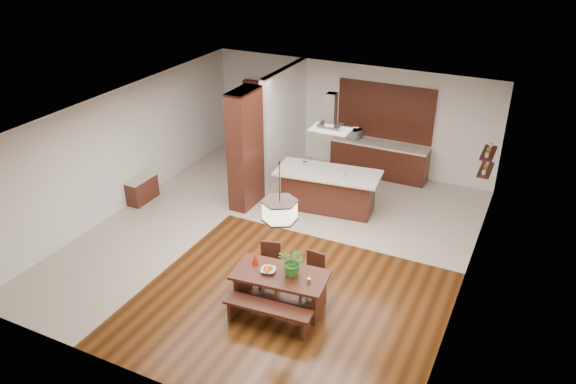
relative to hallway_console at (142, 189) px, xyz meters
The scene contains 25 objects.
room_shell 4.20m from the hallway_console, ahead, with size 9.00×9.04×2.92m.
tile_hallway 1.12m from the hallway_console, 10.68° to the right, with size 2.50×9.00×0.01m, color beige.
tile_kitchen 5.57m from the hallway_console, 24.44° to the left, with size 5.50×4.00×0.01m, color beige.
soffit_band 4.60m from the hallway_console, ahead, with size 8.00×9.00×0.02m, color #38210E.
partition_pier 2.85m from the hallway_console, 22.54° to the left, with size 0.45×1.00×2.90m, color black.
partition_stub 4.09m from the hallway_console, 52.14° to the left, with size 0.18×2.40×2.90m, color silver.
hallway_console is the anchor object (origin of this frame).
hallway_doorway 4.41m from the hallway_console, 75.20° to the left, with size 1.10×0.20×2.10m, color black.
rear_counter 6.26m from the hallway_console, 39.75° to the left, with size 2.60×0.62×0.95m.
kitchen_window 6.58m from the hallway_console, 41.53° to the left, with size 2.60×0.08×1.50m, color #9E6A2F.
shelf_lower 8.12m from the hallway_console, 17.35° to the left, with size 0.26×0.90×0.04m, color black.
shelf_upper 8.18m from the hallway_console, 17.35° to the left, with size 0.26×0.90×0.04m, color black.
dining_table 5.40m from the hallway_console, 24.06° to the right, with size 1.78×1.02×0.71m.
dining_bench 5.73m from the hallway_console, 29.38° to the right, with size 1.58×0.34×0.44m, color black, non-canonical shape.
dining_chair_left 4.77m from the hallway_console, 21.21° to the right, with size 0.39×0.39×0.88m, color black, non-canonical shape.
dining_chair_right 5.54m from the hallway_console, 17.19° to the right, with size 0.38×0.38×0.85m, color black, non-canonical shape.
pendant_lantern 5.73m from the hallway_console, 24.06° to the right, with size 0.64×0.64×1.31m, color beige, non-canonical shape.
foliage_plant 5.61m from the hallway_console, 22.49° to the right, with size 0.49×0.43×0.55m, color #2E7025.
fruit_bowl 5.23m from the hallway_console, 25.52° to the right, with size 0.27×0.27×0.07m, color beige.
napkin_cone 4.90m from the hallway_console, 25.90° to the right, with size 0.14×0.14×0.22m, color #A9140C.
gold_ornament 5.95m from the hallway_console, 22.02° to the right, with size 0.06×0.06×0.09m, color gold.
kitchen_island 4.60m from the hallway_console, 20.64° to the left, with size 2.55×1.33×1.01m.
range_hood 5.07m from the hallway_console, 20.69° to the left, with size 0.90×0.55×0.87m, color silver, non-canonical shape.
island_cup 4.95m from the hallway_console, 17.69° to the left, with size 0.12×0.12×0.09m, color silver.
microwave 5.73m from the hallway_console, 45.23° to the left, with size 0.48×0.32×0.27m, color silver.
Camera 1 is at (4.85, -9.38, 6.55)m, focal length 35.00 mm.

